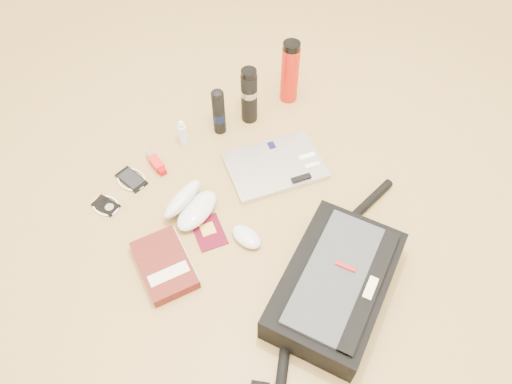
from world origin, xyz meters
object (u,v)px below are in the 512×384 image
messenger_bag (335,285)px  book (165,265)px  thermos_black (249,95)px  thermos_red (290,72)px  laptop (275,166)px

messenger_bag → book: (-0.35, 0.39, -0.04)m
book → thermos_black: (0.61, 0.36, 0.10)m
messenger_bag → thermos_red: size_ratio=3.27×
messenger_bag → thermos_red: (0.45, 0.74, 0.07)m
thermos_red → thermos_black: bearing=178.2°
thermos_red → book: bearing=-156.5°
messenger_bag → thermos_red: thermos_red is taller
messenger_bag → laptop: 0.52m
book → thermos_red: thermos_red is taller
book → thermos_black: 0.71m
messenger_bag → thermos_black: 0.79m
laptop → thermos_black: size_ratio=1.64×
messenger_bag → laptop: (0.18, 0.49, -0.05)m
book → thermos_red: size_ratio=0.95×
book → messenger_bag: bearing=-36.7°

